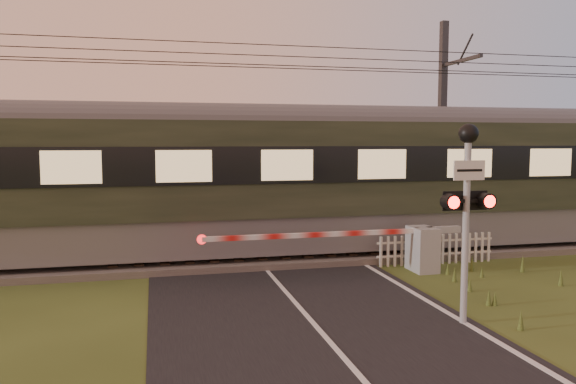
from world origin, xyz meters
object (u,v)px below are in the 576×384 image
object	(u,v)px
crossing_signal	(467,187)
catenary_mast	(443,126)
picket_fence	(436,249)
boom_gate	(412,247)

from	to	relation	value
crossing_signal	catenary_mast	xyz separation A→B (m)	(4.37, 8.88, 1.36)
catenary_mast	crossing_signal	bearing A→B (deg)	-116.22
picket_fence	catenary_mast	size ratio (longest dim) A/B	0.46
crossing_signal	picket_fence	size ratio (longest dim) A/B	1.07
boom_gate	catenary_mast	size ratio (longest dim) A/B	0.91
picket_fence	catenary_mast	world-z (taller)	catenary_mast
crossing_signal	boom_gate	bearing A→B (deg)	77.12
boom_gate	crossing_signal	size ratio (longest dim) A/B	1.86
boom_gate	catenary_mast	distance (m)	6.73
boom_gate	crossing_signal	world-z (taller)	crossing_signal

